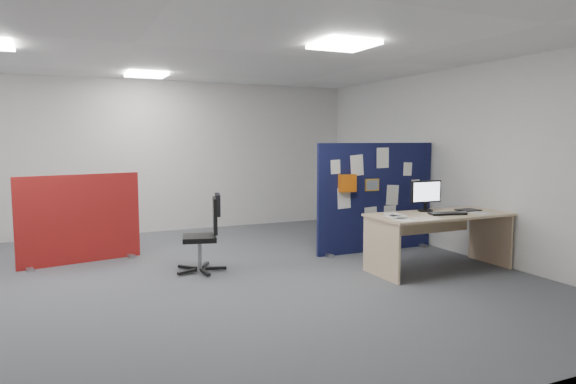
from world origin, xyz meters
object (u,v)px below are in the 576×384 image
object	(u,v)px
main_desk	(437,226)
monitor_main	(426,194)
office_chair	(207,229)
navy_divider	(375,197)
red_divider	(80,220)

from	to	relation	value
main_desk	monitor_main	distance (m)	0.44
main_desk	office_chair	bearing A→B (deg)	158.13
navy_divider	red_divider	xyz separation A→B (m)	(-4.04, 1.01, -0.22)
navy_divider	red_divider	size ratio (longest dim) A/B	1.24
navy_divider	office_chair	size ratio (longest dim) A/B	2.02
main_desk	office_chair	xyz separation A→B (m)	(-2.72, 1.09, -0.01)
red_divider	office_chair	xyz separation A→B (m)	(1.44, -1.15, -0.04)
monitor_main	main_desk	bearing A→B (deg)	-80.68
monitor_main	red_divider	size ratio (longest dim) A/B	0.29
office_chair	red_divider	bearing A→B (deg)	155.16
navy_divider	monitor_main	xyz separation A→B (m)	(0.09, -1.04, 0.15)
main_desk	red_divider	bearing A→B (deg)	151.70
main_desk	office_chair	size ratio (longest dim) A/B	1.87
monitor_main	navy_divider	bearing A→B (deg)	95.25
navy_divider	monitor_main	distance (m)	1.05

